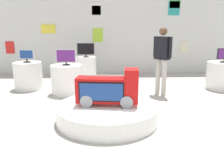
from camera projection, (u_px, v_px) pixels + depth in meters
name	position (u px, v px, depth m)	size (l,w,h in m)	color
ground_plane	(120.00, 128.00, 4.08)	(30.00, 30.00, 0.00)	#B2ADA3
back_wall_display	(111.00, 30.00, 8.71)	(10.01, 0.13, 3.31)	silver
main_display_pedestal	(107.00, 113.00, 4.38)	(1.90, 1.90, 0.31)	white
novelty_firetruck_tv	(108.00, 90.00, 4.27)	(1.16, 0.51, 0.69)	gray
display_pedestal_left_rear	(67.00, 79.00, 6.18)	(0.83, 0.83, 0.77)	white
tv_on_left_rear	(66.00, 57.00, 6.03)	(0.51, 0.20, 0.40)	black
display_pedestal_center_rear	(28.00, 76.00, 6.66)	(0.79, 0.79, 0.77)	white
tv_on_center_rear	(26.00, 56.00, 6.53)	(0.41, 0.20, 0.35)	black
display_pedestal_right_rear	(86.00, 68.00, 7.88)	(0.68, 0.68, 0.77)	white
tv_on_right_rear	(86.00, 49.00, 7.73)	(0.56, 0.18, 0.46)	black
display_pedestal_far_right	(223.00, 75.00, 6.68)	(0.89, 0.89, 0.77)	white
shopper_browsing_near_truck	(162.00, 56.00, 5.90)	(0.39, 0.46, 1.74)	#B2ADA3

